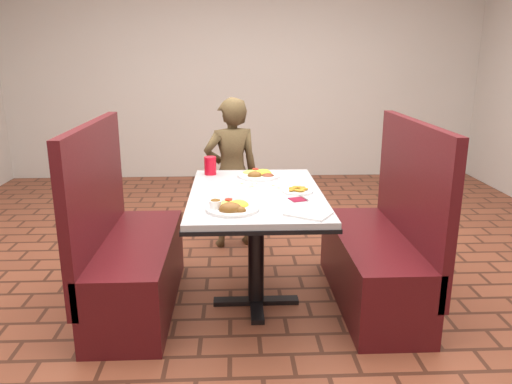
% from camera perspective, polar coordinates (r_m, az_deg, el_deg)
% --- Properties ---
extents(dining_table, '(0.81, 1.21, 0.75)m').
position_cam_1_polar(dining_table, '(3.07, 0.00, -1.73)').
color(dining_table, '#B0B2B5').
rests_on(dining_table, ground).
extents(booth_bench_left, '(0.47, 1.20, 1.17)m').
position_cam_1_polar(booth_bench_left, '(3.25, -14.34, -7.34)').
color(booth_bench_left, '#511216').
rests_on(booth_bench_left, ground).
extents(booth_bench_right, '(0.47, 1.20, 1.17)m').
position_cam_1_polar(booth_bench_right, '(3.31, 14.04, -6.86)').
color(booth_bench_right, '#511216').
rests_on(booth_bench_right, ground).
extents(diner_person, '(0.51, 0.40, 1.24)m').
position_cam_1_polar(diner_person, '(4.09, -2.80, 2.13)').
color(diner_person, brown).
rests_on(diner_person, ground).
extents(near_dinner_plate, '(0.29, 0.29, 0.09)m').
position_cam_1_polar(near_dinner_plate, '(2.68, -2.83, -1.47)').
color(near_dinner_plate, white).
rests_on(near_dinner_plate, dining_table).
extents(far_dinner_plate, '(0.29, 0.29, 0.07)m').
position_cam_1_polar(far_dinner_plate, '(3.42, 0.33, 2.20)').
color(far_dinner_plate, white).
rests_on(far_dinner_plate, dining_table).
extents(plantain_plate, '(0.19, 0.19, 0.03)m').
position_cam_1_polar(plantain_plate, '(3.05, 4.76, 0.22)').
color(plantain_plate, white).
rests_on(plantain_plate, dining_table).
extents(maroon_napkin, '(0.11, 0.11, 0.00)m').
position_cam_1_polar(maroon_napkin, '(2.89, 4.82, -0.85)').
color(maroon_napkin, maroon).
rests_on(maroon_napkin, dining_table).
extents(spoon_utensil, '(0.05, 0.13, 0.00)m').
position_cam_1_polar(spoon_utensil, '(2.92, 5.41, -0.63)').
color(spoon_utensil, silver).
rests_on(spoon_utensil, dining_table).
extents(red_tumbler, '(0.08, 0.08, 0.12)m').
position_cam_1_polar(red_tumbler, '(3.49, -5.25, 3.02)').
color(red_tumbler, red).
rests_on(red_tumbler, dining_table).
extents(paper_napkin, '(0.27, 0.26, 0.01)m').
position_cam_1_polar(paper_napkin, '(2.63, 5.99, -2.46)').
color(paper_napkin, white).
rests_on(paper_napkin, dining_table).
extents(knife_utensil, '(0.06, 0.17, 0.00)m').
position_cam_1_polar(knife_utensil, '(2.69, -2.06, -1.91)').
color(knife_utensil, silver).
rests_on(knife_utensil, dining_table).
extents(fork_utensil, '(0.02, 0.15, 0.00)m').
position_cam_1_polar(fork_utensil, '(2.66, -2.71, -2.12)').
color(fork_utensil, silver).
rests_on(fork_utensil, dining_table).
extents(lettuce_shreds, '(0.28, 0.32, 0.00)m').
position_cam_1_polar(lettuce_shreds, '(3.10, 0.69, 0.32)').
color(lettuce_shreds, '#A6D153').
rests_on(lettuce_shreds, dining_table).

